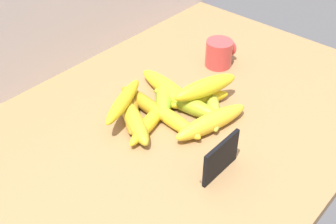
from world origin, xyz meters
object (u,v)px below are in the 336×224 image
at_px(banana_7, 168,89).
at_px(banana_11, 205,87).
at_px(banana_0, 213,109).
at_px(banana_6, 164,98).
at_px(banana_10, 152,120).
at_px(banana_4, 210,123).
at_px(coffee_mug, 219,53).
at_px(banana_8, 187,104).
at_px(banana_2, 172,119).
at_px(banana_9, 132,112).
at_px(banana_5, 199,99).
at_px(banana_3, 134,120).
at_px(banana_1, 145,104).
at_px(banana_12, 123,101).
at_px(chalkboard_sign, 221,159).

height_order(banana_7, banana_11, banana_11).
xyz_separation_m(banana_0, banana_6, (-0.05, 0.12, 0.00)).
bearing_deg(banana_10, banana_11, -18.11).
relative_size(banana_0, banana_11, 0.93).
distance_m(banana_4, banana_10, 0.14).
relative_size(coffee_mug, banana_8, 0.45).
height_order(banana_2, banana_9, banana_2).
relative_size(banana_0, banana_5, 1.06).
distance_m(banana_4, banana_11, 0.10).
distance_m(banana_4, banana_7, 0.17).
height_order(banana_3, banana_8, same).
distance_m(banana_1, banana_9, 0.04).
bearing_deg(banana_2, banana_8, 8.06).
distance_m(banana_11, banana_12, 0.20).
distance_m(banana_7, banana_9, 0.13).
distance_m(banana_2, banana_3, 0.09).
distance_m(banana_0, banana_10, 0.15).
bearing_deg(banana_9, coffee_mug, -2.51).
xyz_separation_m(banana_5, banana_10, (-0.14, 0.04, -0.00)).
bearing_deg(banana_8, coffee_mug, 16.53).
height_order(banana_1, banana_8, banana_8).
distance_m(banana_2, banana_10, 0.05).
xyz_separation_m(banana_6, banana_12, (-0.10, 0.04, 0.03)).
relative_size(chalkboard_sign, banana_9, 0.68).
height_order(coffee_mug, banana_9, coffee_mug).
bearing_deg(banana_7, chalkboard_sign, -116.98).
xyz_separation_m(banana_9, banana_11, (0.15, -0.10, 0.04)).
distance_m(banana_4, banana_9, 0.19).
bearing_deg(chalkboard_sign, banana_11, 45.43).
bearing_deg(banana_2, coffee_mug, 14.67).
relative_size(banana_8, banana_11, 1.12).
xyz_separation_m(coffee_mug, banana_0, (-0.19, -0.12, -0.02)).
bearing_deg(coffee_mug, banana_9, 177.49).
bearing_deg(banana_10, banana_5, -14.57).
height_order(banana_7, banana_10, banana_7).
height_order(banana_3, banana_6, same).
relative_size(banana_3, banana_12, 1.00).
bearing_deg(banana_0, banana_9, 135.17).
bearing_deg(banana_1, banana_4, -75.34).
height_order(banana_4, banana_8, banana_4).
relative_size(banana_1, banana_2, 1.01).
distance_m(banana_1, banana_3, 0.07).
bearing_deg(banana_0, banana_5, 82.13).
relative_size(banana_7, banana_9, 1.30).
height_order(banana_1, banana_6, banana_6).
distance_m(banana_2, banana_7, 0.12).
bearing_deg(banana_3, banana_9, 54.20).
xyz_separation_m(banana_9, banana_12, (-0.01, 0.01, 0.03)).
bearing_deg(banana_2, banana_9, 115.34).
bearing_deg(coffee_mug, banana_7, 177.85).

